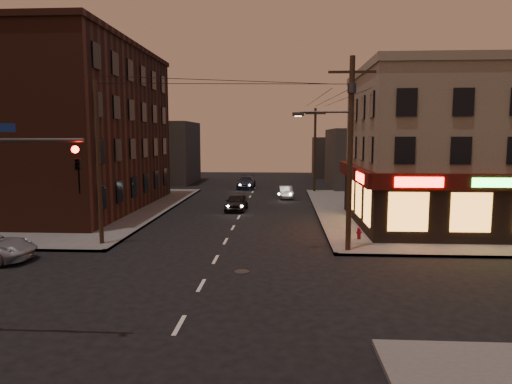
# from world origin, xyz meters

# --- Properties ---
(ground) EXTENTS (120.00, 120.00, 0.00)m
(ground) POSITION_xyz_m (0.00, 0.00, 0.00)
(ground) COLOR black
(ground) RESTS_ON ground
(sidewalk_ne) EXTENTS (24.00, 28.00, 0.15)m
(sidewalk_ne) POSITION_xyz_m (18.00, 19.00, 0.07)
(sidewalk_ne) COLOR #514F4C
(sidewalk_ne) RESTS_ON ground
(sidewalk_nw) EXTENTS (24.00, 28.00, 0.15)m
(sidewalk_nw) POSITION_xyz_m (-18.00, 19.00, 0.07)
(sidewalk_nw) COLOR #514F4C
(sidewalk_nw) RESTS_ON ground
(pizza_building) EXTENTS (15.85, 12.85, 10.50)m
(pizza_building) POSITION_xyz_m (15.93, 13.43, 5.35)
(pizza_building) COLOR gray
(pizza_building) RESTS_ON sidewalk_ne
(brick_apartment) EXTENTS (12.00, 20.00, 13.00)m
(brick_apartment) POSITION_xyz_m (-14.50, 19.00, 6.65)
(brick_apartment) COLOR #432015
(brick_apartment) RESTS_ON sidewalk_nw
(bg_building_ne_a) EXTENTS (10.00, 12.00, 7.00)m
(bg_building_ne_a) POSITION_xyz_m (14.00, 38.00, 3.50)
(bg_building_ne_a) COLOR #3F3D3A
(bg_building_ne_a) RESTS_ON ground
(bg_building_nw) EXTENTS (9.00, 10.00, 8.00)m
(bg_building_nw) POSITION_xyz_m (-13.00, 42.00, 4.00)
(bg_building_nw) COLOR #3F3D3A
(bg_building_nw) RESTS_ON ground
(bg_building_ne_b) EXTENTS (8.00, 8.00, 6.00)m
(bg_building_ne_b) POSITION_xyz_m (12.00, 52.00, 3.00)
(bg_building_ne_b) COLOR #3F3D3A
(bg_building_ne_b) RESTS_ON ground
(utility_pole_main) EXTENTS (4.20, 0.44, 10.00)m
(utility_pole_main) POSITION_xyz_m (6.68, 5.80, 5.76)
(utility_pole_main) COLOR #382619
(utility_pole_main) RESTS_ON sidewalk_ne
(utility_pole_far) EXTENTS (0.26, 0.26, 9.00)m
(utility_pole_far) POSITION_xyz_m (6.80, 32.00, 4.65)
(utility_pole_far) COLOR #382619
(utility_pole_far) RESTS_ON sidewalk_ne
(utility_pole_west) EXTENTS (0.24, 0.24, 9.00)m
(utility_pole_west) POSITION_xyz_m (-6.80, 6.50, 4.65)
(utility_pole_west) COLOR #382619
(utility_pole_west) RESTS_ON sidewalk_nw
(sedan_near) EXTENTS (1.80, 4.14, 1.39)m
(sedan_near) POSITION_xyz_m (-0.50, 19.31, 0.69)
(sedan_near) COLOR black
(sedan_near) RESTS_ON ground
(sedan_mid) EXTENTS (1.54, 3.77, 1.22)m
(sedan_mid) POSITION_xyz_m (3.64, 27.08, 0.61)
(sedan_mid) COLOR #625F5B
(sedan_mid) RESTS_ON ground
(sedan_far) EXTENTS (2.04, 4.94, 1.43)m
(sedan_far) POSITION_xyz_m (-0.97, 35.54, 0.71)
(sedan_far) COLOR #191F33
(sedan_far) RESTS_ON ground
(fire_hydrant) EXTENTS (0.32, 0.32, 0.70)m
(fire_hydrant) POSITION_xyz_m (7.80, 8.40, 0.53)
(fire_hydrant) COLOR maroon
(fire_hydrant) RESTS_ON sidewalk_ne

